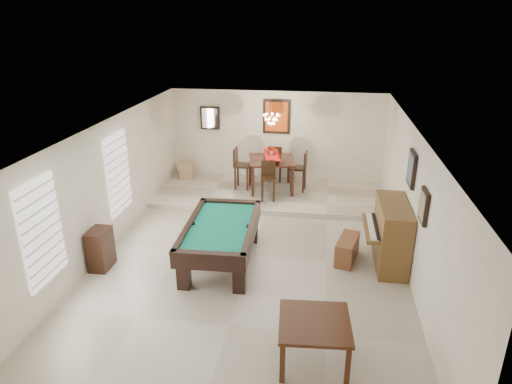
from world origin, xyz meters
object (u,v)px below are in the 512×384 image
(pool_table, at_px, (221,244))
(dining_chair_north, at_px, (275,163))
(chandelier, at_px, (271,115))
(upright_piano, at_px, (384,234))
(flower_vase, at_px, (272,151))
(dining_chair_east, at_px, (298,171))
(dining_table, at_px, (271,172))
(apothecary_chest, at_px, (100,249))
(corner_bench, at_px, (187,170))
(dining_chair_south, at_px, (268,181))
(piano_bench, at_px, (347,249))
(dining_chair_west, at_px, (242,168))
(square_table, at_px, (314,341))

(pool_table, height_order, dining_chair_north, dining_chair_north)
(chandelier, bearing_deg, upright_piano, -50.25)
(flower_vase, height_order, dining_chair_east, flower_vase)
(upright_piano, bearing_deg, dining_table, 127.62)
(dining_chair_east, bearing_deg, apothecary_chest, -33.73)
(apothecary_chest, distance_m, flower_vase, 5.20)
(corner_bench, bearing_deg, chandelier, -18.55)
(dining_chair_east, distance_m, corner_bench, 3.32)
(pool_table, relative_size, dining_chair_north, 2.29)
(corner_bench, bearing_deg, dining_chair_south, -27.77)
(piano_bench, bearing_deg, flower_vase, 119.64)
(dining_chair_south, xyz_separation_m, dining_chair_west, (-0.79, 0.73, 0.06))
(dining_table, xyz_separation_m, dining_chair_east, (0.71, 0.04, 0.06))
(apothecary_chest, bearing_deg, corner_bench, 87.33)
(upright_piano, bearing_deg, pool_table, -171.38)
(apothecary_chest, distance_m, dining_table, 5.14)
(upright_piano, xyz_separation_m, dining_chair_west, (-3.36, 3.33, 0.05))
(dining_chair_north, bearing_deg, dining_table, 84.05)
(dining_chair_east, bearing_deg, pool_table, -13.18)
(dining_table, bearing_deg, apothecary_chest, -122.65)
(square_table, bearing_deg, piano_bench, 79.05)
(flower_vase, relative_size, chandelier, 0.38)
(chandelier, bearing_deg, corner_bench, 161.45)
(upright_piano, relative_size, flower_vase, 6.52)
(dining_chair_north, height_order, chandelier, chandelier)
(apothecary_chest, relative_size, corner_bench, 1.68)
(apothecary_chest, relative_size, dining_chair_east, 0.73)
(pool_table, bearing_deg, chandelier, 79.20)
(dining_chair_north, bearing_deg, flower_vase, 84.05)
(dining_chair_north, xyz_separation_m, corner_bench, (-2.55, -0.11, -0.31))
(apothecary_chest, distance_m, corner_bench, 4.94)
(pool_table, distance_m, dining_table, 3.85)
(dining_table, bearing_deg, dining_chair_south, -89.74)
(square_table, bearing_deg, chandelier, 102.38)
(upright_piano, xyz_separation_m, dining_chair_south, (-2.56, 2.59, -0.00))
(dining_chair_east, bearing_deg, corner_bench, -94.91)
(upright_piano, bearing_deg, dining_chair_south, 134.67)
(pool_table, xyz_separation_m, dining_chair_south, (0.54, 3.07, 0.22))
(square_table, xyz_separation_m, dining_chair_east, (-0.62, 6.34, 0.33))
(square_table, relative_size, chandelier, 1.62)
(apothecary_chest, height_order, chandelier, chandelier)
(upright_piano, height_order, apothecary_chest, upright_piano)
(dining_chair_north, xyz_separation_m, chandelier, (-0.00, -0.96, 1.56))
(corner_bench, bearing_deg, upright_piano, -37.59)
(apothecary_chest, bearing_deg, dining_chair_east, 51.41)
(upright_piano, xyz_separation_m, corner_bench, (-5.11, 3.94, -0.29))
(dining_chair_south, xyz_separation_m, corner_bench, (-2.55, 1.34, -0.29))
(apothecary_chest, height_order, dining_chair_north, dining_chair_north)
(square_table, bearing_deg, dining_chair_west, 108.64)
(pool_table, relative_size, apothecary_chest, 3.02)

